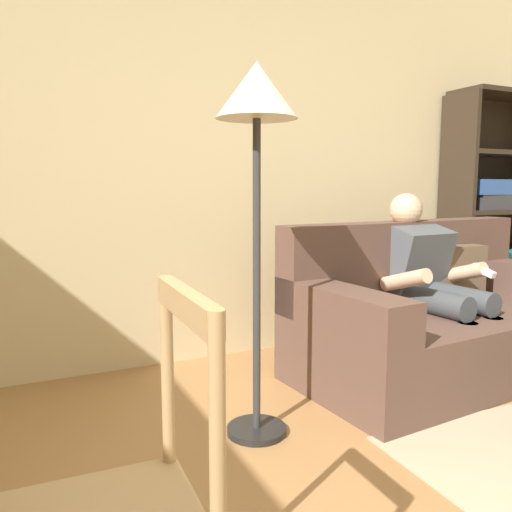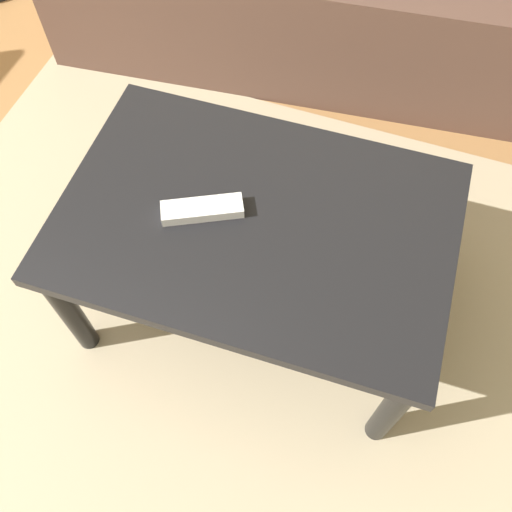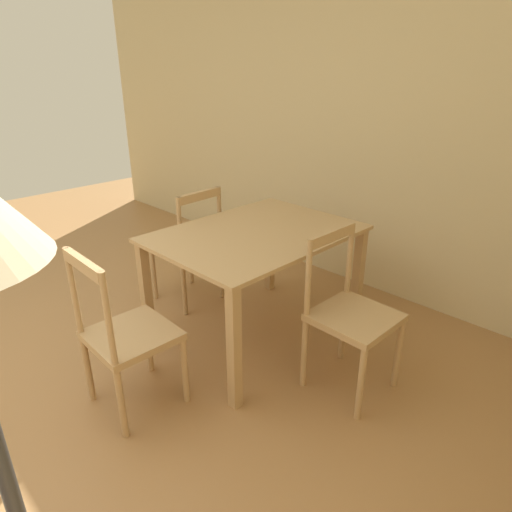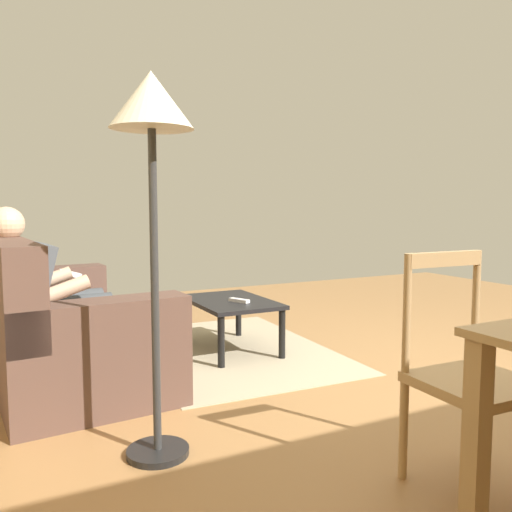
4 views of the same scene
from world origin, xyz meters
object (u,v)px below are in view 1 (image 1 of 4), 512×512
Objects in this scene: couch at (439,319)px; bookshelf at (492,231)px; person_lounging at (431,281)px; floor_lamp at (257,125)px.

bookshelf is at bearing 28.49° from couch.
person_lounging is 0.58× the size of bookshelf.
person_lounging is (-0.04, 0.03, 0.24)m from couch.
bookshelf is 2.86m from floor_lamp.
couch is at bearing -151.51° from bookshelf.
bookshelf reaches higher than person_lounging.
person_lounging is 0.66× the size of floor_lamp.
couch is at bearing 11.15° from floor_lamp.
person_lounging is 1.62m from floor_lamp.
floor_lamp reaches higher than couch.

